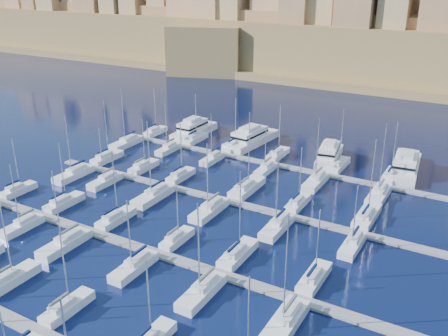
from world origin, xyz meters
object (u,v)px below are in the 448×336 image
Objects in this scene: motor_yacht_a at (194,129)px; motor_yacht_c at (329,154)px; sailboat_2 at (10,279)px; motor_yacht_b at (251,138)px; motor_yacht_d at (405,166)px.

motor_yacht_a is 1.05× the size of motor_yacht_c.
sailboat_2 is 71.08m from motor_yacht_b.
motor_yacht_b is (16.58, 1.12, -0.00)m from motor_yacht_a.
motor_yacht_a is at bearing -176.14° from motor_yacht_b.
motor_yacht_d is (16.78, 1.48, 0.00)m from motor_yacht_c.
motor_yacht_b is 1.03× the size of motor_yacht_d.
motor_yacht_c is at bearing -0.94° from motor_yacht_a.
motor_yacht_a and motor_yacht_b have the same top height.
sailboat_2 is 71.37m from motor_yacht_a.
motor_yacht_a is (-14.31, 69.92, 0.99)m from sailboat_2.
motor_yacht_d is (40.32, 70.77, 0.99)m from sailboat_2.
sailboat_2 is at bearing -91.83° from motor_yacht_b.
motor_yacht_b and motor_yacht_d have the same top height.
motor_yacht_d is at bearing 60.33° from sailboat_2.
motor_yacht_d is (54.63, 0.86, 0.00)m from motor_yacht_a.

